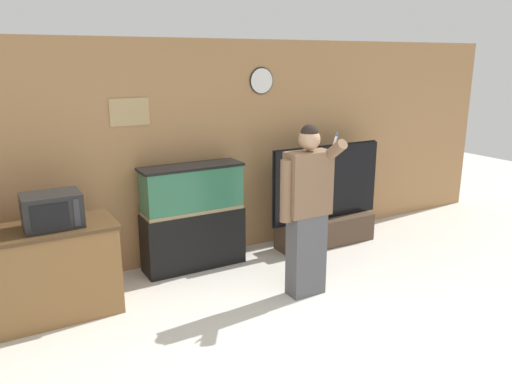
{
  "coord_description": "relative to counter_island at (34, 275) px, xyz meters",
  "views": [
    {
      "loc": [
        -2.03,
        -2.58,
        2.39
      ],
      "look_at": [
        0.42,
        1.73,
        1.05
      ],
      "focal_mm": 35.0,
      "sensor_mm": 36.0,
      "label": 1
    }
  ],
  "objects": [
    {
      "name": "tv_on_stand",
      "position": [
        3.55,
        0.23,
        -0.06
      ],
      "size": [
        1.62,
        0.4,
        1.32
      ],
      "color": "#4C3828",
      "rests_on": "ground_plane"
    },
    {
      "name": "microwave",
      "position": [
        0.21,
        -0.03,
        0.6
      ],
      "size": [
        0.51,
        0.38,
        0.32
      ],
      "color": "black",
      "rests_on": "counter_island"
    },
    {
      "name": "counter_island",
      "position": [
        0.0,
        0.0,
        0.0
      ],
      "size": [
        1.53,
        0.64,
        0.89
      ],
      "color": "brown",
      "rests_on": "ground_plane"
    },
    {
      "name": "person_standing",
      "position": [
        2.49,
        -0.81,
        0.48
      ],
      "size": [
        0.56,
        0.42,
        1.77
      ],
      "color": "#515156",
      "rests_on": "ground_plane"
    },
    {
      "name": "aquarium_on_stand",
      "position": [
        1.76,
        0.4,
        0.16
      ],
      "size": [
        1.18,
        0.37,
        1.22
      ],
      "color": "black",
      "rests_on": "ground_plane"
    },
    {
      "name": "wall_back_paneled",
      "position": [
        1.72,
        0.7,
        0.86
      ],
      "size": [
        10.0,
        0.08,
        2.6
      ],
      "color": "#A87A4C",
      "rests_on": "ground_plane"
    }
  ]
}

